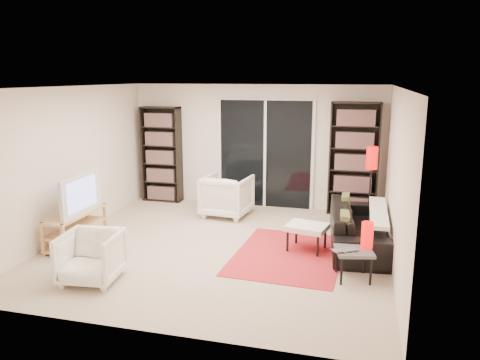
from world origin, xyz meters
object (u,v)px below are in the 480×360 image
Objects in this scene: armchair_front at (91,257)px; side_table at (354,253)px; bookshelf_right at (354,159)px; tv_stand at (76,227)px; armchair_back at (227,196)px; sofa at (359,227)px; floor_lamp at (371,166)px; ottoman at (307,228)px; bookshelf_left at (162,154)px.

armchair_front reaches higher than side_table.
bookshelf_right is 1.71× the size of tv_stand.
bookshelf_right is 2.50× the size of armchair_back.
sofa is (0.15, -1.74, -0.74)m from bookshelf_right.
floor_lamp is (3.41, 3.14, 0.75)m from armchair_front.
armchair_back is (-2.40, 1.03, 0.08)m from sofa.
ottoman is 1.11m from side_table.
tv_stand is 2.74m from armchair_back.
armchair_back is at bearing 61.94° from sofa.
bookshelf_left is 4.22m from floor_lamp.
sofa is 2.61m from armchair_back.
tv_stand is at bearing -95.23° from bookshelf_left.
side_table is (0.70, -0.87, 0.01)m from ottoman.
bookshelf_left is 0.93× the size of bookshelf_right.
sofa is 2.50× the size of armchair_back.
sofa is at bearing -84.95° from bookshelf_right.
bookshelf_left is at bearing 94.27° from armchair_front.
armchair_back reaches higher than tv_stand.
bookshelf_right is 1.90m from sofa.
side_table is (0.10, -2.99, -0.70)m from bookshelf_right.
floor_lamp reaches higher than tv_stand.
ottoman is (3.25, -2.13, -0.63)m from bookshelf_left.
sofa is at bearing -98.67° from floor_lamp.
bookshelf_left is 2.73× the size of armchair_front.
armchair_front is 1.31× the size of side_table.
floor_lamp is (0.20, 2.23, 0.72)m from side_table.
ottoman and side_table have the same top height.
floor_lamp is (0.90, 1.37, 0.73)m from ottoman.
bookshelf_left is at bearing 146.82° from ottoman.
bookshelf_right is at bearing 0.15° from sofa.
tv_stand is at bearing 53.60° from armchair_back.
bookshelf_left reaches higher than tv_stand.
sofa is (4.25, 0.99, 0.04)m from tv_stand.
armchair_back is (1.60, -0.71, -0.59)m from bookshelf_left.
ottoman is (-0.75, -0.39, 0.04)m from sofa.
armchair_back is at bearing 68.37° from armchair_front.
armchair_back is at bearing 139.38° from ottoman.
bookshelf_right is 2.94× the size of armchair_front.
ottoman is at bearing 112.40° from sofa.
side_table is at bearing -3.60° from tv_stand.
tv_stand is 4.89m from floor_lamp.
bookshelf_left reaches higher than armchair_back.
bookshelf_right is at bearing 44.96° from armchair_front.
armchair_back reaches higher than side_table.
floor_lamp is at bearing 36.14° from armchair_front.
bookshelf_right reaches higher than floor_lamp.
bookshelf_right is at bearing -156.18° from armchair_back.
armchair_front reaches higher than sofa.
armchair_front is at bearing -49.76° from tv_stand.
ottoman is at bearing 28.75° from armchair_front.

